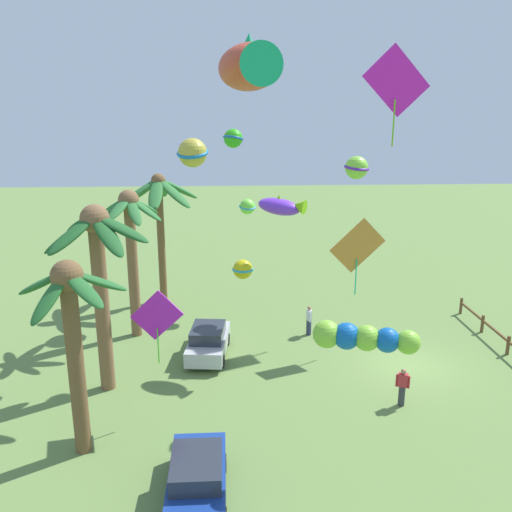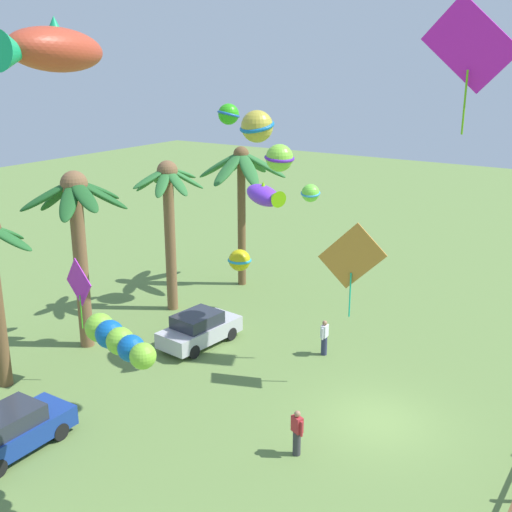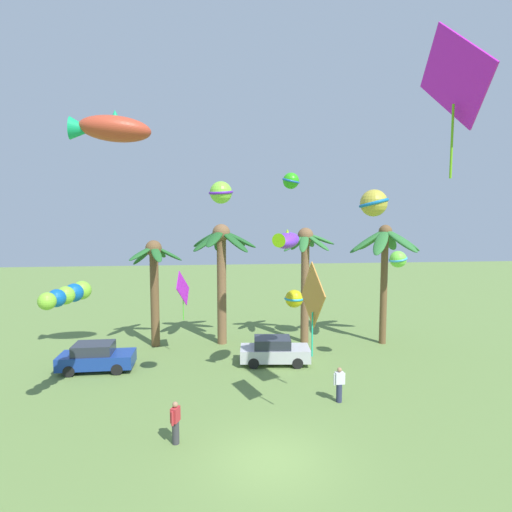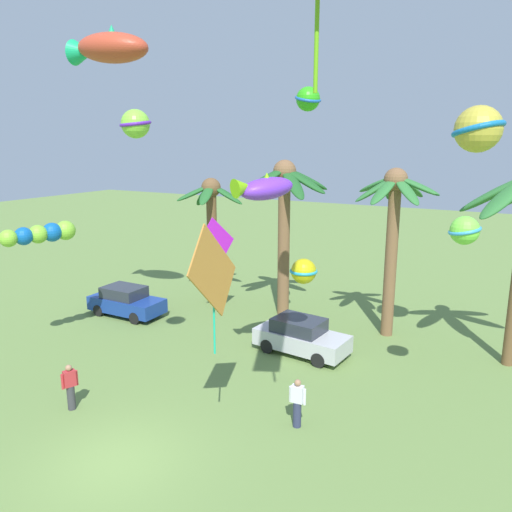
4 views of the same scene
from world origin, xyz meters
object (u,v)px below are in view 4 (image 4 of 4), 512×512
object	(u,v)px
parked_car_1	(301,336)
kite_ball_4	(308,99)
palm_tree_0	(212,215)
spectator_0	(70,387)
parked_car_0	(126,301)
spectator_1	(297,403)
kite_diamond_3	(217,240)
kite_fish_7	(108,48)
palm_tree_1	(393,216)
kite_ball_8	(465,230)
kite_tube_0	(42,234)
kite_ball_2	(304,271)
kite_diamond_6	(213,273)
kite_fish_1	(264,188)
kite_ball_10	(478,129)
kite_ball_5	(135,124)
palm_tree_2	(285,201)

from	to	relation	value
parked_car_1	kite_ball_4	xyz separation A→B (m)	(0.63, -1.30, 9.40)
palm_tree_0	spectator_0	distance (m)	12.75
parked_car_0	spectator_1	distance (m)	12.95
kite_diamond_3	kite_fish_7	world-z (taller)	kite_fish_7
palm_tree_1	kite_ball_8	distance (m)	6.94
palm_tree_0	spectator_1	xyz separation A→B (m)	(9.26, -9.21, -4.04)
parked_car_0	kite_diamond_3	size ratio (longest dim) A/B	1.33
kite_diamond_3	kite_tube_0	bearing A→B (deg)	-123.64
kite_ball_2	kite_fish_7	bearing A→B (deg)	-179.97
kite_ball_4	parked_car_1	bearing A→B (deg)	116.00
palm_tree_1	parked_car_0	distance (m)	13.80
kite_diamond_6	kite_ball_8	distance (m)	7.66
palm_tree_0	spectator_1	world-z (taller)	palm_tree_0
spectator_0	kite_fish_1	bearing A→B (deg)	41.95
parked_car_1	kite_tube_0	xyz separation A→B (m)	(-9.44, -4.82, 4.31)
kite_fish_7	spectator_0	bearing A→B (deg)	-61.28
kite_ball_8	kite_tube_0	bearing A→B (deg)	-170.18
kite_ball_2	kite_ball_10	xyz separation A→B (m)	(5.22, 2.54, 5.06)
kite_tube_0	kite_fish_7	bearing A→B (deg)	68.60
kite_ball_5	kite_ball_8	distance (m)	10.51
palm_tree_0	kite_ball_2	xyz separation A→B (m)	(7.89, -5.74, -0.80)
palm_tree_0	parked_car_1	size ratio (longest dim) A/B	1.69
kite_ball_4	kite_ball_5	size ratio (longest dim) A/B	0.96
palm_tree_0	kite_ball_8	distance (m)	14.70
palm_tree_1	kite_ball_10	bearing A→B (deg)	-41.44
kite_fish_1	kite_ball_8	xyz separation A→B (m)	(6.15, 1.32, -1.10)
kite_diamond_3	kite_ball_4	size ratio (longest dim) A/B	2.29
palm_tree_1	spectator_1	xyz separation A→B (m)	(-0.48, -8.98, -4.72)
kite_diamond_6	kite_ball_10	size ratio (longest dim) A/B	1.79
palm_tree_2	kite_ball_2	world-z (taller)	palm_tree_2
kite_ball_10	kite_ball_4	bearing A→B (deg)	-158.09
parked_car_1	kite_ball_10	bearing A→B (deg)	8.14
palm_tree_2	spectator_0	distance (m)	13.14
kite_diamond_3	kite_ball_4	bearing A→B (deg)	-26.77
parked_car_1	spectator_0	size ratio (longest dim) A/B	2.55
palm_tree_0	palm_tree_1	distance (m)	9.77
kite_diamond_6	palm_tree_2	bearing A→B (deg)	105.93
kite_tube_0	kite_fish_7	world-z (taller)	kite_fish_7
palm_tree_2	kite_diamond_3	size ratio (longest dim) A/B	2.68
spectator_0	kite_tube_0	distance (m)	6.93
kite_ball_5	kite_ball_10	size ratio (longest dim) A/B	0.64
parked_car_1	kite_ball_2	distance (m)	3.79
kite_tube_0	spectator_0	bearing A→B (deg)	-33.21
spectator_0	kite_fish_7	xyz separation A→B (m)	(-3.36, 6.13, 11.69)
kite_diamond_6	kite_fish_7	bearing A→B (deg)	148.06
palm_tree_2	kite_ball_5	xyz separation A→B (m)	(-0.29, -10.11, 3.38)
palm_tree_1	kite_ball_4	world-z (taller)	kite_ball_4
palm_tree_0	palm_tree_2	bearing A→B (deg)	1.04
kite_tube_0	kite_fish_1	world-z (taller)	kite_fish_1
spectator_1	kite_diamond_6	distance (m)	5.08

